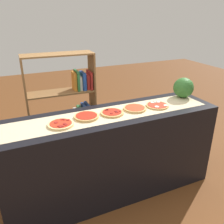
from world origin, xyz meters
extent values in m
plane|color=brown|center=(0.00, 0.00, 0.00)|extent=(12.00, 12.00, 0.00)
cube|color=black|center=(0.00, 0.00, 0.47)|extent=(2.23, 0.59, 0.95)
cube|color=beige|center=(0.00, 0.00, 0.95)|extent=(2.06, 0.38, 0.00)
cylinder|color=#E5C17F|center=(-0.52, -0.05, 0.96)|extent=(0.23, 0.23, 0.02)
cylinder|color=red|center=(-0.52, -0.05, 0.97)|extent=(0.20, 0.20, 0.00)
cylinder|color=maroon|center=(-0.55, -0.10, 0.97)|extent=(0.03, 0.03, 0.00)
cylinder|color=maroon|center=(-0.52, -0.11, 0.97)|extent=(0.03, 0.03, 0.00)
cylinder|color=maroon|center=(-0.56, -0.02, 0.97)|extent=(0.03, 0.03, 0.00)
cylinder|color=maroon|center=(-0.48, 0.01, 0.97)|extent=(0.03, 0.03, 0.00)
cylinder|color=maroon|center=(-0.49, -0.10, 0.97)|extent=(0.03, 0.03, 0.00)
cylinder|color=maroon|center=(-0.54, -0.13, 0.97)|extent=(0.03, 0.03, 0.00)
cylinder|color=maroon|center=(-0.45, -0.01, 0.97)|extent=(0.03, 0.03, 0.00)
cylinder|color=maroon|center=(-0.49, 0.02, 0.97)|extent=(0.03, 0.03, 0.00)
cylinder|color=maroon|center=(-0.49, -0.08, 0.97)|extent=(0.03, 0.03, 0.00)
cylinder|color=tan|center=(-0.26, 0.02, 0.96)|extent=(0.24, 0.24, 0.02)
cylinder|color=#AD2314|center=(-0.26, 0.02, 0.97)|extent=(0.20, 0.20, 0.00)
cylinder|color=tan|center=(0.00, 0.00, 0.96)|extent=(0.23, 0.23, 0.02)
cylinder|color=#AD2314|center=(0.00, 0.00, 0.97)|extent=(0.19, 0.19, 0.00)
cylinder|color=maroon|center=(-0.02, -0.04, 0.97)|extent=(0.03, 0.03, 0.00)
cylinder|color=maroon|center=(0.04, -0.03, 0.97)|extent=(0.03, 0.03, 0.00)
cylinder|color=maroon|center=(-0.04, 0.06, 0.97)|extent=(0.03, 0.03, 0.00)
cylinder|color=maroon|center=(-0.02, 0.06, 0.97)|extent=(0.03, 0.03, 0.00)
cylinder|color=maroon|center=(0.04, -0.01, 0.97)|extent=(0.03, 0.03, 0.00)
cylinder|color=maroon|center=(0.08, -0.02, 0.97)|extent=(0.03, 0.03, 0.00)
cylinder|color=tan|center=(0.26, 0.01, 0.96)|extent=(0.23, 0.23, 0.02)
cylinder|color=red|center=(0.26, 0.01, 0.97)|extent=(0.20, 0.20, 0.00)
cylinder|color=tan|center=(0.52, -0.02, 0.96)|extent=(0.24, 0.24, 0.02)
cylinder|color=red|center=(0.52, -0.02, 0.97)|extent=(0.21, 0.21, 0.00)
cylinder|color=#EFE5CC|center=(0.48, -0.07, 0.97)|extent=(0.05, 0.05, 0.00)
cylinder|color=#EFE5CC|center=(0.57, 0.04, 0.97)|extent=(0.05, 0.05, 0.00)
cylinder|color=#EFE5CC|center=(0.54, 0.06, 0.97)|extent=(0.04, 0.04, 0.00)
cylinder|color=#EFE5CC|center=(0.51, 0.06, 0.97)|extent=(0.05, 0.05, 0.00)
cylinder|color=#EFE5CC|center=(0.59, -0.08, 0.97)|extent=(0.05, 0.05, 0.00)
sphere|color=#2D6628|center=(0.96, 0.11, 1.07)|extent=(0.23, 0.23, 0.23)
cube|color=brown|center=(0.11, 0.87, 0.71)|extent=(0.03, 0.28, 1.42)
cube|color=brown|center=(-0.72, 0.90, 0.71)|extent=(0.03, 0.28, 1.42)
cube|color=brown|center=(-0.31, 0.89, 0.01)|extent=(0.82, 0.31, 0.02)
cube|color=#753384|center=(0.07, 0.87, 0.12)|extent=(0.05, 0.23, 0.21)
cube|color=#47423D|center=(0.01, 0.87, 0.13)|extent=(0.05, 0.18, 0.22)
cube|color=#47423D|center=(-0.03, 0.88, 0.14)|extent=(0.05, 0.17, 0.23)
cube|color=orange|center=(-0.08, 0.88, 0.14)|extent=(0.05, 0.16, 0.24)
cube|color=gold|center=(-0.14, 0.88, 0.12)|extent=(0.05, 0.20, 0.20)
cube|color=#47423D|center=(-0.19, 0.88, 0.12)|extent=(0.04, 0.20, 0.20)
cube|color=brown|center=(-0.31, 0.89, 0.48)|extent=(0.82, 0.31, 0.02)
cube|color=orange|center=(0.07, 0.87, 0.58)|extent=(0.04, 0.18, 0.19)
cube|color=#234799|center=(0.03, 0.87, 0.62)|extent=(0.04, 0.20, 0.26)
cube|color=#234799|center=(-0.02, 0.88, 0.61)|extent=(0.05, 0.19, 0.25)
cube|color=#2D753D|center=(-0.08, 0.88, 0.60)|extent=(0.05, 0.18, 0.22)
cube|color=silver|center=(-0.13, 0.88, 0.58)|extent=(0.05, 0.20, 0.19)
cube|color=silver|center=(-0.18, 0.88, 0.57)|extent=(0.05, 0.21, 0.17)
cube|color=brown|center=(-0.31, 0.89, 0.95)|extent=(0.82, 0.31, 0.02)
cube|color=#B22823|center=(0.07, 0.87, 1.07)|extent=(0.03, 0.21, 0.23)
cube|color=#B22823|center=(0.04, 0.87, 1.05)|extent=(0.04, 0.15, 0.19)
cube|color=#234799|center=(-0.01, 0.87, 1.07)|extent=(0.05, 0.20, 0.22)
cube|color=silver|center=(-0.06, 0.88, 1.04)|extent=(0.04, 0.16, 0.18)
cube|color=#2D753D|center=(-0.09, 0.88, 1.08)|extent=(0.03, 0.21, 0.25)
cube|color=orange|center=(-0.13, 0.88, 1.07)|extent=(0.04, 0.16, 0.23)
cube|color=brown|center=(-0.31, 0.89, 1.42)|extent=(0.82, 0.31, 0.02)
camera|label=1|loc=(-0.90, -1.99, 1.90)|focal=38.62mm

